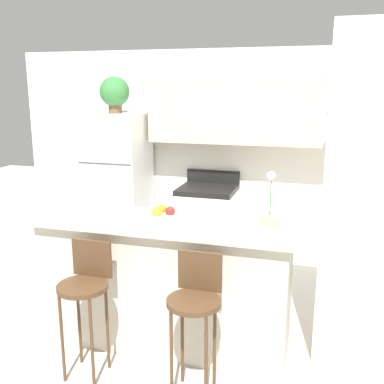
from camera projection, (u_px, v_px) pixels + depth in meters
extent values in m
plane|color=beige|center=(166.00, 341.00, 3.80)|extent=(14.00, 14.00, 0.00)
cube|color=white|center=(226.00, 154.00, 5.65)|extent=(5.60, 0.06, 2.55)
cube|color=beige|center=(255.00, 111.00, 5.24)|extent=(2.55, 0.32, 0.77)
cube|color=white|center=(212.00, 130.00, 5.46)|extent=(0.60, 0.28, 0.12)
cube|color=white|center=(347.00, 201.00, 3.32)|extent=(0.36, 0.32, 2.55)
cylinder|color=silver|center=(325.00, 132.00, 3.25)|extent=(0.02, 0.32, 0.32)
cylinder|color=white|center=(324.00, 132.00, 3.26)|extent=(0.01, 0.28, 0.28)
cube|color=beige|center=(165.00, 285.00, 3.68)|extent=(2.00, 0.56, 1.03)
cube|color=beige|center=(164.00, 223.00, 3.55)|extent=(2.12, 0.68, 0.04)
cube|color=white|center=(119.00, 206.00, 5.78)|extent=(0.72, 0.70, 1.21)
cube|color=white|center=(116.00, 137.00, 5.58)|extent=(0.72, 0.70, 0.57)
cube|color=#333333|center=(104.00, 164.00, 5.31)|extent=(0.68, 0.01, 0.01)
cylinder|color=#B2B2B7|center=(123.00, 210.00, 5.37)|extent=(0.02, 0.02, 0.67)
cube|color=white|center=(207.00, 226.00, 5.55)|extent=(0.68, 0.62, 0.85)
cube|color=black|center=(207.00, 190.00, 5.44)|extent=(0.68, 0.62, 0.06)
cube|color=black|center=(213.00, 176.00, 5.69)|extent=(0.68, 0.04, 0.16)
cube|color=black|center=(200.00, 230.00, 5.24)|extent=(0.41, 0.01, 0.27)
cylinder|color=#4C331E|center=(82.00, 287.00, 3.21)|extent=(0.37, 0.37, 0.03)
cube|color=#4C331E|center=(92.00, 258.00, 3.32)|extent=(0.31, 0.02, 0.28)
cylinder|color=#4C331E|center=(62.00, 338.00, 3.21)|extent=(0.02, 0.02, 0.69)
cylinder|color=#4C331E|center=(92.00, 344.00, 3.15)|extent=(0.02, 0.02, 0.69)
cylinder|color=#4C331E|center=(79.00, 322.00, 3.43)|extent=(0.02, 0.02, 0.69)
cylinder|color=#4C331E|center=(107.00, 327.00, 3.37)|extent=(0.02, 0.02, 0.69)
cylinder|color=#4C331E|center=(194.00, 302.00, 2.98)|extent=(0.37, 0.37, 0.03)
cube|color=#4C331E|center=(200.00, 271.00, 3.09)|extent=(0.31, 0.02, 0.28)
cylinder|color=#4C331E|center=(171.00, 358.00, 2.99)|extent=(0.02, 0.02, 0.69)
cylinder|color=#4C331E|center=(206.00, 364.00, 2.92)|extent=(0.02, 0.02, 0.69)
cylinder|color=#4C331E|center=(182.00, 339.00, 3.21)|extent=(0.02, 0.02, 0.69)
cylinder|color=#4C331E|center=(215.00, 344.00, 3.14)|extent=(0.02, 0.02, 0.69)
cylinder|color=brown|center=(115.00, 108.00, 5.50)|extent=(0.16, 0.16, 0.12)
sphere|color=#387F3D|center=(115.00, 92.00, 5.45)|extent=(0.36, 0.36, 0.36)
cube|color=tan|center=(270.00, 221.00, 3.39)|extent=(0.15, 0.15, 0.09)
cylinder|color=#386633|center=(271.00, 197.00, 3.35)|extent=(0.01, 0.01, 0.28)
sphere|color=#E5B2D1|center=(271.00, 176.00, 3.31)|extent=(0.07, 0.07, 0.07)
cylinder|color=silver|center=(163.00, 217.00, 3.57)|extent=(0.27, 0.27, 0.05)
sphere|color=red|center=(170.00, 211.00, 3.54)|extent=(0.08, 0.08, 0.08)
sphere|color=orange|center=(162.00, 209.00, 3.61)|extent=(0.07, 0.07, 0.07)
sphere|color=gold|center=(157.00, 212.00, 3.52)|extent=(0.08, 0.08, 0.08)
cylinder|color=#59595B|center=(155.00, 247.00, 5.49)|extent=(0.28, 0.28, 0.38)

